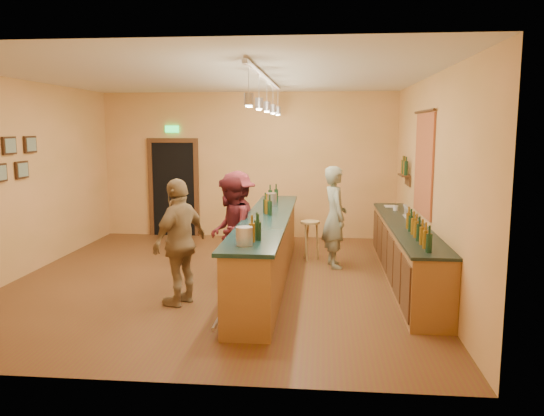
# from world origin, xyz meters

# --- Properties ---
(floor) EXTENTS (7.00, 7.00, 0.00)m
(floor) POSITION_xyz_m (0.00, 0.00, 0.00)
(floor) COLOR brown
(floor) RESTS_ON ground
(ceiling) EXTENTS (6.50, 7.00, 0.02)m
(ceiling) POSITION_xyz_m (0.00, 0.00, 3.20)
(ceiling) COLOR silver
(ceiling) RESTS_ON wall_back
(wall_back) EXTENTS (6.50, 0.02, 3.20)m
(wall_back) POSITION_xyz_m (0.00, 3.50, 1.60)
(wall_back) COLOR tan
(wall_back) RESTS_ON floor
(wall_front) EXTENTS (6.50, 0.02, 3.20)m
(wall_front) POSITION_xyz_m (0.00, -3.50, 1.60)
(wall_front) COLOR tan
(wall_front) RESTS_ON floor
(wall_left) EXTENTS (0.02, 7.00, 3.20)m
(wall_left) POSITION_xyz_m (-3.25, 0.00, 1.60)
(wall_left) COLOR tan
(wall_left) RESTS_ON floor
(wall_right) EXTENTS (0.02, 7.00, 3.20)m
(wall_right) POSITION_xyz_m (3.25, 0.00, 1.60)
(wall_right) COLOR tan
(wall_right) RESTS_ON floor
(doorway) EXTENTS (1.15, 0.09, 2.48)m
(doorway) POSITION_xyz_m (-1.70, 3.47, 1.13)
(doorway) COLOR black
(doorway) RESTS_ON wall_back
(tapestry) EXTENTS (0.03, 1.40, 1.60)m
(tapestry) POSITION_xyz_m (3.23, 0.40, 1.85)
(tapestry) COLOR maroon
(tapestry) RESTS_ON wall_right
(bottle_shelf) EXTENTS (0.17, 0.55, 0.54)m
(bottle_shelf) POSITION_xyz_m (3.17, 1.90, 1.67)
(bottle_shelf) COLOR #472615
(bottle_shelf) RESTS_ON wall_right
(back_counter) EXTENTS (0.60, 4.55, 1.27)m
(back_counter) POSITION_xyz_m (2.97, 0.18, 0.49)
(back_counter) COLOR olive
(back_counter) RESTS_ON floor
(tasting_bar) EXTENTS (0.74, 5.10, 1.38)m
(tasting_bar) POSITION_xyz_m (0.78, -0.00, 0.61)
(tasting_bar) COLOR olive
(tasting_bar) RESTS_ON floor
(pendant_track) EXTENTS (0.11, 4.60, 0.50)m
(pendant_track) POSITION_xyz_m (0.78, -0.00, 2.98)
(pendant_track) COLOR silver
(pendant_track) RESTS_ON ceiling
(bartender) EXTENTS (0.57, 0.73, 1.77)m
(bartender) POSITION_xyz_m (1.86, 1.01, 0.89)
(bartender) COLOR gray
(bartender) RESTS_ON floor
(customer_a) EXTENTS (0.68, 0.86, 1.69)m
(customer_a) POSITION_xyz_m (0.23, -0.22, 0.85)
(customer_a) COLOR #59191E
(customer_a) RESTS_ON floor
(customer_b) EXTENTS (0.81, 1.11, 1.75)m
(customer_b) POSITION_xyz_m (-0.29, -1.21, 0.88)
(customer_b) COLOR #997A51
(customer_b) RESTS_ON floor
(customer_c) EXTENTS (0.83, 1.21, 1.72)m
(customer_c) POSITION_xyz_m (0.23, 0.46, 0.86)
(customer_c) COLOR #59191E
(customer_c) RESTS_ON floor
(bar_stool) EXTENTS (0.35, 0.35, 0.73)m
(bar_stool) POSITION_xyz_m (1.43, 1.45, 0.58)
(bar_stool) COLOR olive
(bar_stool) RESTS_ON floor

